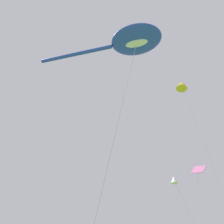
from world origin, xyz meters
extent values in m
ellipsoid|color=blue|center=(-0.05, 9.50, 15.20)|extent=(4.24, 4.44, 0.75)
cylinder|color=blue|center=(-2.74, 13.21, 15.09)|extent=(3.50, 4.69, 0.27)
ellipsoid|color=white|center=(-0.05, 9.50, 14.86)|extent=(1.44, 1.65, 0.27)
cylinder|color=#B2B2B7|center=(-0.94, 11.02, 7.41)|extent=(1.81, 3.08, 14.83)
cone|color=white|center=(9.64, 15.05, 8.69)|extent=(0.98, 0.97, 0.64)
cone|color=yellow|center=(8.62, 11.61, 17.33)|extent=(1.59, 1.50, 1.18)
cylinder|color=#B2B2B7|center=(8.88, 10.76, 8.67)|extent=(0.54, 1.72, 17.33)
cube|color=pink|center=(9.35, 12.25, 8.78)|extent=(0.84, 1.13, 0.98)
camera|label=1|loc=(-7.94, 2.58, 1.68)|focal=36.77mm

